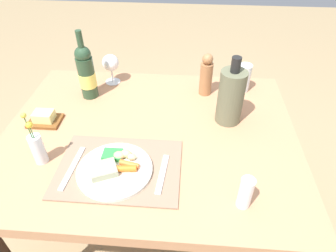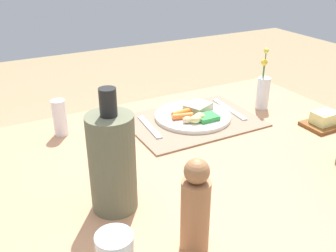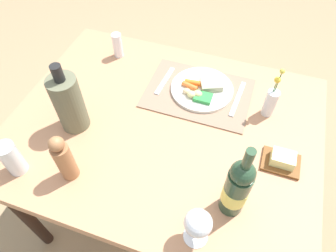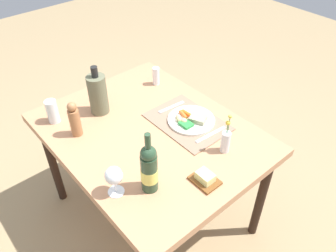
{
  "view_description": "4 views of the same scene",
  "coord_description": "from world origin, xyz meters",
  "px_view_note": "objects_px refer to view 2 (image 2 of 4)",
  "views": [
    {
      "loc": [
        0.15,
        -0.89,
        1.51
      ],
      "look_at": [
        0.08,
        -0.08,
        0.83
      ],
      "focal_mm": 31.54,
      "sensor_mm": 36.0,
      "label": 1
    },
    {
      "loc": [
        0.56,
        0.81,
        1.29
      ],
      "look_at": [
        0.08,
        -0.09,
        0.8
      ],
      "focal_mm": 41.45,
      "sensor_mm": 36.0,
      "label": 2
    },
    {
      "loc": [
        -0.25,
        0.68,
        1.65
      ],
      "look_at": [
        -0.03,
        0.04,
        0.79
      ],
      "focal_mm": 32.45,
      "sensor_mm": 36.0,
      "label": 3
    },
    {
      "loc": [
        -1.11,
        0.83,
        1.91
      ],
      "look_at": [
        -0.06,
        -0.08,
        0.75
      ],
      "focal_mm": 36.26,
      "sensor_mm": 36.0,
      "label": 4
    }
  ],
  "objects_px": {
    "pepper_mill": "(195,208)",
    "cooler_bottle": "(112,162)",
    "dinner_plate": "(194,115)",
    "knife": "(149,127)",
    "fork": "(229,109)",
    "salt_shaker": "(60,118)",
    "flower_vase": "(263,91)",
    "dining_table": "(205,174)",
    "butter_dish": "(324,121)"
  },
  "relations": [
    {
      "from": "flower_vase",
      "to": "pepper_mill",
      "type": "height_order",
      "value": "flower_vase"
    },
    {
      "from": "knife",
      "to": "pepper_mill",
      "type": "bearing_deg",
      "value": 78.33
    },
    {
      "from": "flower_vase",
      "to": "salt_shaker",
      "type": "relative_size",
      "value": 1.92
    },
    {
      "from": "fork",
      "to": "pepper_mill",
      "type": "distance_m",
      "value": 0.71
    },
    {
      "from": "fork",
      "to": "flower_vase",
      "type": "xyz_separation_m",
      "value": [
        -0.12,
        0.03,
        0.06
      ]
    },
    {
      "from": "flower_vase",
      "to": "cooler_bottle",
      "type": "height_order",
      "value": "cooler_bottle"
    },
    {
      "from": "dinner_plate",
      "to": "fork",
      "type": "relative_size",
      "value": 1.28
    },
    {
      "from": "dining_table",
      "to": "salt_shaker",
      "type": "xyz_separation_m",
      "value": [
        0.34,
        -0.32,
        0.13
      ]
    },
    {
      "from": "butter_dish",
      "to": "salt_shaker",
      "type": "bearing_deg",
      "value": -24.26
    },
    {
      "from": "pepper_mill",
      "to": "cooler_bottle",
      "type": "relative_size",
      "value": 0.7
    },
    {
      "from": "fork",
      "to": "dining_table",
      "type": "bearing_deg",
      "value": 46.13
    },
    {
      "from": "dining_table",
      "to": "butter_dish",
      "type": "distance_m",
      "value": 0.45
    },
    {
      "from": "cooler_bottle",
      "to": "pepper_mill",
      "type": "bearing_deg",
      "value": 114.8
    },
    {
      "from": "fork",
      "to": "salt_shaker",
      "type": "xyz_separation_m",
      "value": [
        0.58,
        -0.1,
        0.05
      ]
    },
    {
      "from": "pepper_mill",
      "to": "cooler_bottle",
      "type": "xyz_separation_m",
      "value": [
        0.09,
        -0.2,
        0.02
      ]
    },
    {
      "from": "knife",
      "to": "dining_table",
      "type": "bearing_deg",
      "value": 112.82
    },
    {
      "from": "dining_table",
      "to": "salt_shaker",
      "type": "distance_m",
      "value": 0.48
    },
    {
      "from": "dinner_plate",
      "to": "flower_vase",
      "type": "height_order",
      "value": "flower_vase"
    },
    {
      "from": "dinner_plate",
      "to": "pepper_mill",
      "type": "height_order",
      "value": "pepper_mill"
    },
    {
      "from": "dinner_plate",
      "to": "flower_vase",
      "type": "bearing_deg",
      "value": 173.93
    },
    {
      "from": "knife",
      "to": "flower_vase",
      "type": "distance_m",
      "value": 0.44
    },
    {
      "from": "knife",
      "to": "pepper_mill",
      "type": "distance_m",
      "value": 0.56
    },
    {
      "from": "cooler_bottle",
      "to": "flower_vase",
      "type": "bearing_deg",
      "value": -156.74
    },
    {
      "from": "salt_shaker",
      "to": "dining_table",
      "type": "bearing_deg",
      "value": 136.22
    },
    {
      "from": "fork",
      "to": "butter_dish",
      "type": "xyz_separation_m",
      "value": [
        -0.2,
        0.25,
        0.01
      ]
    },
    {
      "from": "flower_vase",
      "to": "salt_shaker",
      "type": "xyz_separation_m",
      "value": [
        0.7,
        -0.13,
        -0.01
      ]
    },
    {
      "from": "knife",
      "to": "salt_shaker",
      "type": "bearing_deg",
      "value": -15.97
    },
    {
      "from": "dining_table",
      "to": "flower_vase",
      "type": "distance_m",
      "value": 0.43
    },
    {
      "from": "butter_dish",
      "to": "dining_table",
      "type": "bearing_deg",
      "value": -3.85
    },
    {
      "from": "salt_shaker",
      "to": "cooler_bottle",
      "type": "relative_size",
      "value": 0.4
    },
    {
      "from": "flower_vase",
      "to": "cooler_bottle",
      "type": "relative_size",
      "value": 0.77
    },
    {
      "from": "dinner_plate",
      "to": "pepper_mill",
      "type": "bearing_deg",
      "value": 58.51
    },
    {
      "from": "knife",
      "to": "salt_shaker",
      "type": "distance_m",
      "value": 0.28
    },
    {
      "from": "flower_vase",
      "to": "pepper_mill",
      "type": "bearing_deg",
      "value": 39.74
    },
    {
      "from": "dining_table",
      "to": "knife",
      "type": "bearing_deg",
      "value": -71.78
    },
    {
      "from": "salt_shaker",
      "to": "cooler_bottle",
      "type": "height_order",
      "value": "cooler_bottle"
    },
    {
      "from": "fork",
      "to": "cooler_bottle",
      "type": "distance_m",
      "value": 0.66
    },
    {
      "from": "dinner_plate",
      "to": "knife",
      "type": "relative_size",
      "value": 1.48
    },
    {
      "from": "dining_table",
      "to": "dinner_plate",
      "type": "height_order",
      "value": "dinner_plate"
    },
    {
      "from": "butter_dish",
      "to": "cooler_bottle",
      "type": "height_order",
      "value": "cooler_bottle"
    },
    {
      "from": "dinner_plate",
      "to": "flower_vase",
      "type": "relative_size",
      "value": 1.17
    },
    {
      "from": "fork",
      "to": "flower_vase",
      "type": "distance_m",
      "value": 0.14
    },
    {
      "from": "fork",
      "to": "pepper_mill",
      "type": "xyz_separation_m",
      "value": [
        0.47,
        0.52,
        0.09
      ]
    },
    {
      "from": "knife",
      "to": "salt_shaker",
      "type": "xyz_separation_m",
      "value": [
        0.26,
        -0.1,
        0.05
      ]
    },
    {
      "from": "fork",
      "to": "knife",
      "type": "height_order",
      "value": "same"
    },
    {
      "from": "pepper_mill",
      "to": "butter_dish",
      "type": "bearing_deg",
      "value": -157.77
    },
    {
      "from": "fork",
      "to": "salt_shaker",
      "type": "height_order",
      "value": "salt_shaker"
    },
    {
      "from": "dinner_plate",
      "to": "knife",
      "type": "xyz_separation_m",
      "value": [
        0.17,
        -0.01,
        -0.01
      ]
    },
    {
      "from": "fork",
      "to": "salt_shaker",
      "type": "relative_size",
      "value": 1.76
    },
    {
      "from": "flower_vase",
      "to": "dining_table",
      "type": "bearing_deg",
      "value": 27.32
    }
  ]
}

